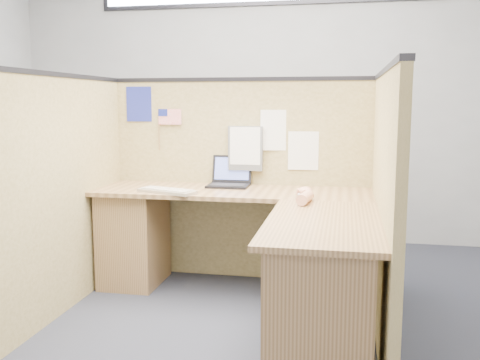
% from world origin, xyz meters
% --- Properties ---
extents(floor, '(5.00, 5.00, 0.00)m').
position_xyz_m(floor, '(0.00, 0.00, 0.00)').
color(floor, black).
rests_on(floor, ground).
extents(wall_back, '(5.00, 0.00, 5.00)m').
position_xyz_m(wall_back, '(0.00, 2.25, 1.40)').
color(wall_back, '#939597').
rests_on(wall_back, floor).
extents(cubicle_partitions, '(2.06, 1.83, 1.53)m').
position_xyz_m(cubicle_partitions, '(0.00, 0.43, 0.77)').
color(cubicle_partitions, olive).
rests_on(cubicle_partitions, floor).
extents(l_desk, '(1.95, 1.75, 0.73)m').
position_xyz_m(l_desk, '(0.18, 0.29, 0.39)').
color(l_desk, brown).
rests_on(l_desk, floor).
extents(laptop, '(0.30, 0.29, 0.22)m').
position_xyz_m(laptop, '(-0.06, 0.87, 0.78)').
color(laptop, black).
rests_on(laptop, l_desk).
extents(keyboard, '(0.44, 0.27, 0.03)m').
position_xyz_m(keyboard, '(-0.42, 0.48, 0.74)').
color(keyboard, gray).
rests_on(keyboard, l_desk).
extents(mouse, '(0.11, 0.08, 0.04)m').
position_xyz_m(mouse, '(0.53, 0.48, 0.75)').
color(mouse, silver).
rests_on(mouse, l_desk).
extents(hand_forearm, '(0.11, 0.37, 0.08)m').
position_xyz_m(hand_forearm, '(0.54, 0.34, 0.77)').
color(hand_forearm, tan).
rests_on(hand_forearm, l_desk).
extents(blue_poster, '(0.20, 0.01, 0.27)m').
position_xyz_m(blue_poster, '(-0.80, 0.97, 1.33)').
color(blue_poster, navy).
rests_on(blue_poster, cubicle_partitions).
extents(american_flag, '(0.19, 0.01, 0.32)m').
position_xyz_m(american_flag, '(-0.57, 0.96, 1.23)').
color(american_flag, olive).
rests_on(american_flag, cubicle_partitions).
extents(file_holder, '(0.26, 0.05, 0.33)m').
position_xyz_m(file_holder, '(0.05, 0.94, 1.01)').
color(file_holder, slate).
rests_on(file_holder, cubicle_partitions).
extents(paper_left, '(0.23, 0.03, 0.30)m').
position_xyz_m(paper_left, '(0.27, 0.97, 1.14)').
color(paper_left, white).
rests_on(paper_left, cubicle_partitions).
extents(paper_right, '(0.22, 0.01, 0.28)m').
position_xyz_m(paper_right, '(0.47, 0.97, 0.99)').
color(paper_right, white).
rests_on(paper_right, cubicle_partitions).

